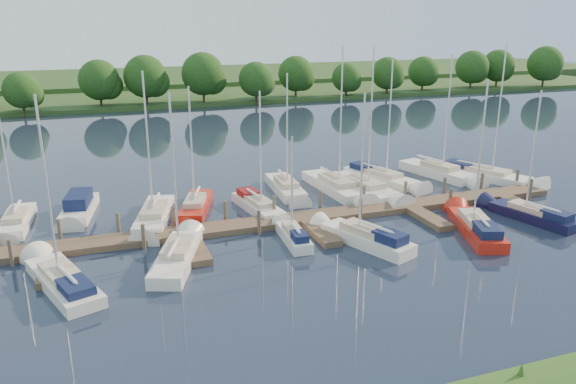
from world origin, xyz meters
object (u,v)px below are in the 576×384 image
object	(u,v)px
dock	(308,222)
sailboat_n_5	(286,189)
motorboat	(79,210)
sailboat_s_2	(293,237)
sailboat_n_0	(16,224)

from	to	relation	value
dock	sailboat_n_5	distance (m)	7.22
motorboat	sailboat_s_2	distance (m)	15.78
motorboat	sailboat_n_5	distance (m)	15.47
sailboat_n_0	sailboat_n_5	xyz separation A→B (m)	(19.38, 1.27, 0.00)
dock	sailboat_n_0	distance (m)	19.31
motorboat	sailboat_s_2	world-z (taller)	sailboat_s_2
motorboat	sailboat_n_5	size ratio (longest dim) A/B	0.68
sailboat_s_2	sailboat_n_0	bearing A→B (deg)	157.30
sailboat_n_5	sailboat_s_2	world-z (taller)	sailboat_n_5
dock	sailboat_s_2	xyz separation A→B (m)	(-1.95, -2.47, 0.12)
dock	sailboat_s_2	size ratio (longest dim) A/B	5.81
motorboat	sailboat_n_5	bearing A→B (deg)	-169.80
dock	sailboat_n_0	size ratio (longest dim) A/B	4.41
sailboat_n_0	motorboat	size ratio (longest dim) A/B	1.37
dock	motorboat	bearing A→B (deg)	153.77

